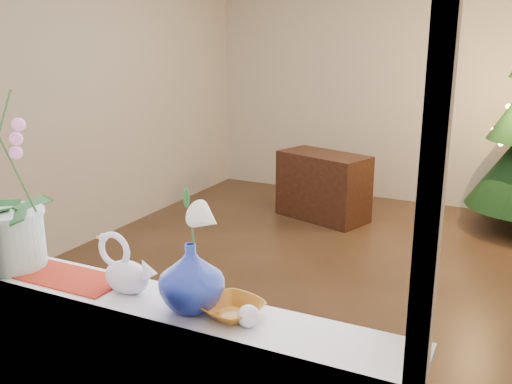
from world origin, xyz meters
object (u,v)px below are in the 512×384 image
blue_vase (191,272)px  amber_dish (232,310)px  paperweight (248,316)px  orchid_pot (4,172)px  side_table (323,186)px  swan (126,265)px

blue_vase → amber_dish: bearing=4.1°
paperweight → blue_vase: bearing=173.2°
amber_dish → orchid_pot: bearing=-179.0°
orchid_pot → paperweight: orchid_pot is taller
orchid_pot → amber_dish: 1.05m
orchid_pot → amber_dish: orchid_pot is taller
paperweight → side_table: paperweight is taller
orchid_pot → swan: size_ratio=3.19×
swan → blue_vase: 0.28m
paperweight → amber_dish: size_ratio=0.43×
blue_vase → side_table: size_ratio=0.30×
swan → side_table: size_ratio=0.27×
blue_vase → side_table: 4.00m
blue_vase → amber_dish: 0.19m
blue_vase → paperweight: 0.25m
amber_dish → side_table: bearing=105.1°
paperweight → side_table: 4.07m
amber_dish → side_table: amber_dish is taller
swan → blue_vase: (0.28, -0.01, 0.03)m
amber_dish → side_table: 4.01m
paperweight → side_table: (-1.11, 3.87, -0.62)m
orchid_pot → blue_vase: bearing=0.4°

